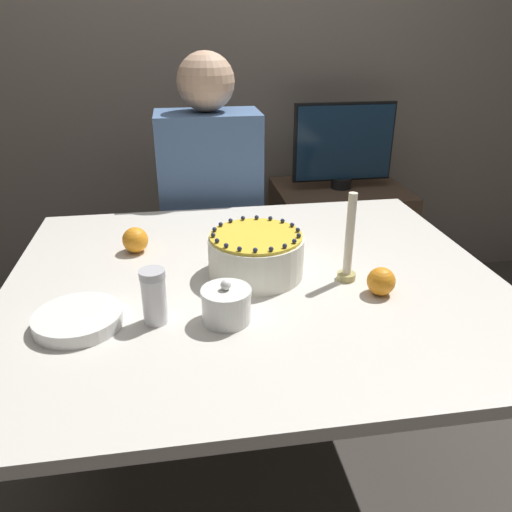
# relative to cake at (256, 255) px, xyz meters

# --- Properties ---
(ground_plane) EXTENTS (12.00, 12.00, 0.00)m
(ground_plane) POSITION_rel_cake_xyz_m (-0.01, -0.02, -0.80)
(ground_plane) COLOR #3D3833
(wall_behind) EXTENTS (8.00, 0.05, 2.60)m
(wall_behind) POSITION_rel_cake_xyz_m (-0.01, 1.38, 0.50)
(wall_behind) COLOR slate
(wall_behind) RESTS_ON ground_plane
(dining_table) EXTENTS (1.30, 1.13, 0.74)m
(dining_table) POSITION_rel_cake_xyz_m (-0.01, -0.02, -0.16)
(dining_table) COLOR beige
(dining_table) RESTS_ON ground_plane
(cake) EXTENTS (0.25, 0.25, 0.13)m
(cake) POSITION_rel_cake_xyz_m (0.00, 0.00, 0.00)
(cake) COLOR white
(cake) RESTS_ON dining_table
(sugar_bowl) EXTENTS (0.11, 0.11, 0.10)m
(sugar_bowl) POSITION_rel_cake_xyz_m (-0.10, -0.22, -0.02)
(sugar_bowl) COLOR white
(sugar_bowl) RESTS_ON dining_table
(sugar_shaker) EXTENTS (0.06, 0.06, 0.13)m
(sugar_shaker) POSITION_rel_cake_xyz_m (-0.26, -0.20, 0.01)
(sugar_shaker) COLOR white
(sugar_shaker) RESTS_ON dining_table
(plate_stack) EXTENTS (0.20, 0.20, 0.03)m
(plate_stack) POSITION_rel_cake_xyz_m (-0.43, -0.19, -0.04)
(plate_stack) COLOR white
(plate_stack) RESTS_ON dining_table
(candle) EXTENTS (0.05, 0.05, 0.24)m
(candle) POSITION_rel_cake_xyz_m (0.23, -0.07, 0.04)
(candle) COLOR tan
(candle) RESTS_ON dining_table
(orange_fruit_0) EXTENTS (0.08, 0.08, 0.08)m
(orange_fruit_0) POSITION_rel_cake_xyz_m (-0.33, 0.20, -0.02)
(orange_fruit_0) COLOR orange
(orange_fruit_0) RESTS_ON dining_table
(orange_fruit_1) EXTENTS (0.07, 0.07, 0.07)m
(orange_fruit_1) POSITION_rel_cake_xyz_m (0.29, -0.16, -0.02)
(orange_fruit_1) COLOR orange
(orange_fruit_1) RESTS_ON dining_table
(person_man_blue_shirt) EXTENTS (0.40, 0.34, 1.27)m
(person_man_blue_shirt) POSITION_rel_cake_xyz_m (-0.07, 0.75, -0.24)
(person_man_blue_shirt) COLOR #2D2D38
(person_man_blue_shirt) RESTS_ON ground_plane
(side_cabinet) EXTENTS (0.64, 0.49, 0.62)m
(side_cabinet) POSITION_rel_cake_xyz_m (0.60, 1.09, -0.49)
(side_cabinet) COLOR #4C3828
(side_cabinet) RESTS_ON ground_plane
(tv_monitor) EXTENTS (0.49, 0.10, 0.41)m
(tv_monitor) POSITION_rel_cake_xyz_m (0.60, 1.10, 0.03)
(tv_monitor) COLOR black
(tv_monitor) RESTS_ON side_cabinet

